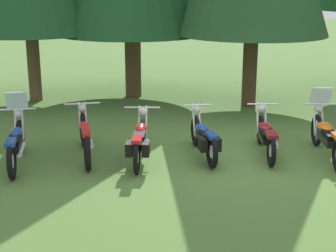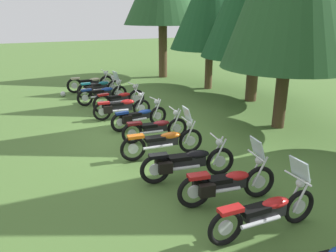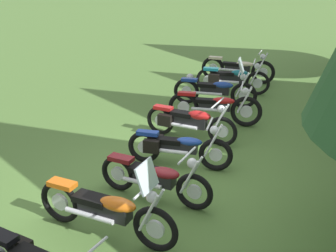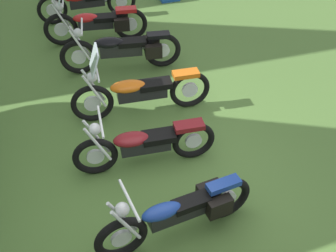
{
  "view_description": "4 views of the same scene",
  "coord_description": "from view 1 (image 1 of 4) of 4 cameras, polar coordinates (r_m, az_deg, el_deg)",
  "views": [
    {
      "loc": [
        -2.15,
        -10.0,
        3.57
      ],
      "look_at": [
        -1.46,
        0.08,
        0.69
      ],
      "focal_mm": 54.36,
      "sensor_mm": 36.0,
      "label": 1
    },
    {
      "loc": [
        9.64,
        -3.72,
        3.82
      ],
      "look_at": [
        1.42,
        0.21,
        0.72
      ],
      "focal_mm": 35.7,
      "sensor_mm": 36.0,
      "label": 2
    },
    {
      "loc": [
        6.8,
        2.67,
        4.04
      ],
      "look_at": [
        -1.26,
        -0.3,
        0.6
      ],
      "focal_mm": 47.26,
      "sensor_mm": 36.0,
      "label": 3
    },
    {
      "loc": [
        -3.76,
        1.28,
        4.61
      ],
      "look_at": [
        0.46,
        -0.15,
        0.82
      ],
      "focal_mm": 45.07,
      "sensor_mm": 36.0,
      "label": 4
    }
  ],
  "objects": [
    {
      "name": "motorcycle_7",
      "position": [
        11.09,
        17.42,
        -1.04
      ],
      "size": [
        0.67,
        2.4,
        1.37
      ],
      "rotation": [
        0.0,
        0.0,
        1.48
      ],
      "color": "black",
      "rests_on": "ground_plane"
    },
    {
      "name": "ground_plane",
      "position": [
        10.83,
        7.78,
        -3.49
      ],
      "size": [
        80.0,
        80.0,
        0.0
      ],
      "primitive_type": "plane",
      "color": "#4C7033"
    },
    {
      "name": "motorcycle_4",
      "position": [
        10.38,
        -3.15,
        -1.59
      ],
      "size": [
        0.77,
        2.2,
        1.0
      ],
      "rotation": [
        0.0,
        0.0,
        1.47
      ],
      "color": "black",
      "rests_on": "ground_plane"
    },
    {
      "name": "motorcycle_3",
      "position": [
        10.73,
        -9.29,
        -1.17
      ],
      "size": [
        0.77,
        2.31,
        1.04
      ],
      "rotation": [
        0.0,
        0.0,
        1.71
      ],
      "color": "black",
      "rests_on": "ground_plane"
    },
    {
      "name": "motorcycle_6",
      "position": [
        10.99,
        10.92,
        -1.01
      ],
      "size": [
        0.68,
        2.13,
        0.98
      ],
      "rotation": [
        0.0,
        0.0,
        1.47
      ],
      "color": "black",
      "rests_on": "ground_plane"
    },
    {
      "name": "motorcycle_5",
      "position": [
        10.67,
        4.06,
        -1.31
      ],
      "size": [
        0.65,
        2.13,
        0.99
      ],
      "rotation": [
        0.0,
        0.0,
        1.67
      ],
      "color": "black",
      "rests_on": "ground_plane"
    },
    {
      "name": "motorcycle_2",
      "position": [
        10.63,
        -16.66,
        -1.74
      ],
      "size": [
        0.77,
        2.31,
        1.37
      ],
      "rotation": [
        0.0,
        0.0,
        1.68
      ],
      "color": "black",
      "rests_on": "ground_plane"
    }
  ]
}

